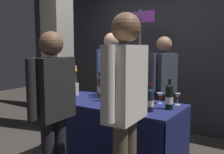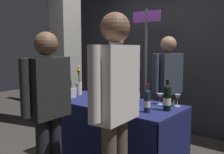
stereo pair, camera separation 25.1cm
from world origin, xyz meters
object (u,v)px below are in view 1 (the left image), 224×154
Objects in this scene: featured_wine_bottle at (66,88)px; vendor_presenter at (163,82)px; booth_signpost at (139,59)px; display_bottle_0 at (116,94)px; tasting_table at (112,121)px; flower_vase at (76,86)px; wine_glass_mid at (120,94)px; concrete_pillar at (57,27)px; wine_glass_near_taster at (178,97)px; taster_foreground_right at (53,103)px; wine_glass_near_vendor at (160,96)px.

vendor_presenter reaches higher than featured_wine_bottle.
vendor_presenter is 0.78× the size of booth_signpost.
display_bottle_0 is 1.01m from vendor_presenter.
flower_vase is at bearing 173.26° from tasting_table.
tasting_table is 13.29× the size of wine_glass_mid.
wine_glass_near_taster is (2.21, -0.29, -0.90)m from concrete_pillar.
display_bottle_0 is 0.19× the size of taster_foreground_right.
tasting_table is at bearing -158.04° from wine_glass_near_taster.
wine_glass_near_taster is at bearing 10.64° from wine_glass_near_vendor.
flower_vase reaches higher than wine_glass_mid.
wine_glass_near_taster is at bearing -42.81° from booth_signpost.
wine_glass_near_vendor is at bearing 8.34° from flower_vase.
wine_glass_mid is (0.07, 0.07, 0.33)m from tasting_table.
booth_signpost is (-0.76, 0.92, 0.37)m from wine_glass_near_vendor.
vendor_presenter is (0.29, 0.87, 0.41)m from tasting_table.
concrete_pillar reaches higher than tasting_table.
display_bottle_0 reaches higher than tasting_table.
flower_vase is at bearing 29.53° from taster_foreground_right.
wine_glass_near_vendor is at bearing 16.79° from featured_wine_bottle.
booth_signpost is at bearing 3.00° from taster_foreground_right.
wine_glass_mid is 0.93× the size of wine_glass_near_taster.
wine_glass_near_taster is at bearing 8.68° from flower_vase.
featured_wine_bottle is 0.18m from flower_vase.
featured_wine_bottle is 0.20× the size of vendor_presenter.
vendor_presenter is 1.78m from taster_foreground_right.
display_bottle_0 reaches higher than wine_glass_near_taster.
featured_wine_bottle is (-0.65, -0.10, 0.37)m from tasting_table.
display_bottle_0 is 0.52m from wine_glass_near_vendor.
concrete_pillar reaches higher than vendor_presenter.
tasting_table is at bearing -77.91° from booth_signpost.
wine_glass_near_vendor is at bearing 25.97° from tasting_table.
booth_signpost is (-0.25, 1.17, 0.70)m from tasting_table.
display_bottle_0 is 2.19× the size of wine_glass_near_taster.
concrete_pillar reaches higher than wine_glass_near_vendor.
wine_glass_near_taster is 1.35m from booth_signpost.
featured_wine_bottle is (0.86, -0.68, -0.87)m from concrete_pillar.
wine_glass_near_taster is at bearing -35.57° from taster_foreground_right.
display_bottle_0 is at bearing -23.07° from concrete_pillar.
tasting_table is 13.28× the size of wine_glass_near_vendor.
concrete_pillar is 2.23m from wine_glass_near_vendor.
concrete_pillar is 12.08× the size of display_bottle_0.
concrete_pillar is 2.27× the size of taster_foreground_right.
flower_vase is 0.26× the size of taster_foreground_right.
booth_signpost is at bearing 106.89° from display_bottle_0.
featured_wine_bottle is at bearing -34.01° from vendor_presenter.
display_bottle_0 is at bearing -68.91° from wine_glass_mid.
flower_vase is at bearing 179.42° from wine_glass_mid.
wine_glass_near_vendor is 0.93× the size of wine_glass_near_taster.
booth_signpost is at bearing 69.78° from flower_vase.
wine_glass_near_vendor is (2.01, -0.33, -0.91)m from concrete_pillar.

